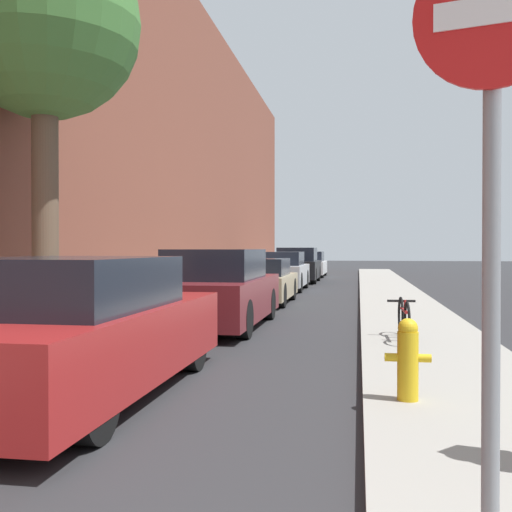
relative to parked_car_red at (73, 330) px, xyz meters
The scene contains 14 objects.
ground_plane 10.18m from the parked_car_red, 84.29° to the left, with size 120.00×120.00×0.00m, color #28282B.
sidewalk_left 10.30m from the parked_car_red, 100.59° to the left, with size 2.00×52.00×0.12m.
sidewalk_right 10.85m from the parked_car_red, 68.84° to the left, with size 2.00×52.00×0.12m.
building_facade_left 11.57m from the parked_car_red, 107.78° to the left, with size 0.70×52.00×10.59m.
parked_car_red is the anchor object (origin of this frame).
parked_car_maroon 5.56m from the parked_car_red, 87.69° to the left, with size 1.73×4.57×1.50m.
parked_car_champagne 10.72m from the parked_car_red, 89.18° to the left, with size 1.77×3.91×1.24m.
parked_car_silver 16.01m from the parked_car_red, 89.64° to the left, with size 1.75×4.05×1.39m.
parked_car_black 21.28m from the parked_car_red, 89.49° to the left, with size 1.83×4.15×1.55m.
parked_car_white 26.89m from the parked_car_red, 89.60° to the left, with size 1.83×4.34×1.35m.
street_tree_near 5.58m from the parked_car_red, 122.95° to the left, with size 2.97×2.97×6.38m.
fire_hydrant 3.32m from the parked_car_red, ahead, with size 0.42×0.19×0.75m.
traffic_sign_post 4.90m from the parked_car_red, 44.32° to the right, with size 0.70×0.21×2.86m.
bicycle 5.16m from the parked_car_red, 46.49° to the left, with size 0.44×1.52×0.62m.
Camera 1 is at (1.86, 0.11, 1.51)m, focal length 42.70 mm.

